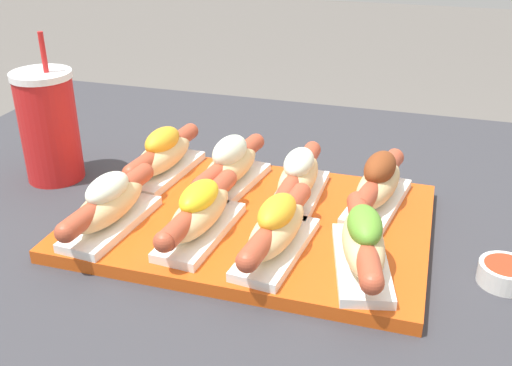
# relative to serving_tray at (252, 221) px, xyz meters

# --- Properties ---
(serving_tray) EXTENTS (0.47, 0.33, 0.02)m
(serving_tray) POSITION_rel_serving_tray_xyz_m (0.00, 0.00, 0.00)
(serving_tray) COLOR #CC4C14
(serving_tray) RESTS_ON patio_table
(hot_dog_0) EXTENTS (0.07, 0.20, 0.07)m
(hot_dog_0) POSITION_rel_serving_tray_xyz_m (-0.17, -0.08, 0.04)
(hot_dog_0) COLOR white
(hot_dog_0) RESTS_ON serving_tray
(hot_dog_1) EXTENTS (0.07, 0.20, 0.07)m
(hot_dog_1) POSITION_rel_serving_tray_xyz_m (-0.05, -0.07, 0.04)
(hot_dog_1) COLOR white
(hot_dog_1) RESTS_ON serving_tray
(hot_dog_2) EXTENTS (0.08, 0.20, 0.07)m
(hot_dog_2) POSITION_rel_serving_tray_xyz_m (0.06, -0.08, 0.04)
(hot_dog_2) COLOR white
(hot_dog_2) RESTS_ON serving_tray
(hot_dog_3) EXTENTS (0.10, 0.20, 0.08)m
(hot_dog_3) POSITION_rel_serving_tray_xyz_m (0.16, -0.08, 0.04)
(hot_dog_3) COLOR white
(hot_dog_3) RESTS_ON serving_tray
(hot_dog_4) EXTENTS (0.08, 0.20, 0.08)m
(hot_dog_4) POSITION_rel_serving_tray_xyz_m (-0.17, 0.08, 0.04)
(hot_dog_4) COLOR white
(hot_dog_4) RESTS_ON serving_tray
(hot_dog_5) EXTENTS (0.08, 0.20, 0.08)m
(hot_dog_5) POSITION_rel_serving_tray_xyz_m (-0.06, 0.07, 0.04)
(hot_dog_5) COLOR white
(hot_dog_5) RESTS_ON serving_tray
(hot_dog_6) EXTENTS (0.06, 0.20, 0.07)m
(hot_dog_6) POSITION_rel_serving_tray_xyz_m (0.05, 0.07, 0.04)
(hot_dog_6) COLOR white
(hot_dog_6) RESTS_ON serving_tray
(hot_dog_7) EXTENTS (0.09, 0.20, 0.08)m
(hot_dog_7) POSITION_rel_serving_tray_xyz_m (0.16, 0.07, 0.04)
(hot_dog_7) COLOR white
(hot_dog_7) RESTS_ON serving_tray
(sauce_bowl) EXTENTS (0.06, 0.06, 0.03)m
(sauce_bowl) POSITION_rel_serving_tray_xyz_m (0.32, -0.04, 0.01)
(sauce_bowl) COLOR silver
(sauce_bowl) RESTS_ON patio_table
(drink_cup) EXTENTS (0.09, 0.09, 0.23)m
(drink_cup) POSITION_rel_serving_tray_xyz_m (-0.35, 0.06, 0.08)
(drink_cup) COLOR red
(drink_cup) RESTS_ON patio_table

